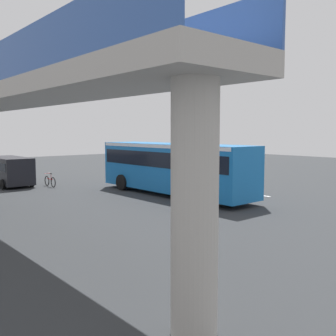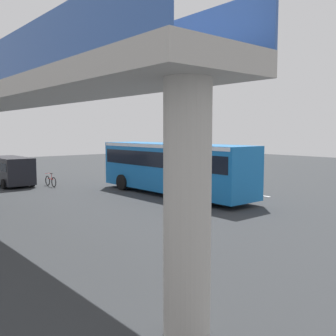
{
  "view_description": "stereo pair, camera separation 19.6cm",
  "coord_description": "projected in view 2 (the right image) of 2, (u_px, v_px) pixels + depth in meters",
  "views": [
    {
      "loc": [
        -18.28,
        16.28,
        3.9
      ],
      "look_at": [
        0.02,
        0.5,
        1.6
      ],
      "focal_mm": 41.24,
      "sensor_mm": 36.0,
      "label": 1
    },
    {
      "loc": [
        -18.4,
        16.14,
        3.9
      ],
      "look_at": [
        0.02,
        0.5,
        1.6
      ],
      "focal_mm": 41.24,
      "sensor_mm": 36.0,
      "label": 2
    }
  ],
  "objects": [
    {
      "name": "parked_van",
      "position": [
        10.0,
        169.0,
        27.89
      ],
      "size": [
        4.8,
        2.17,
        2.05
      ],
      "color": "black",
      "rests_on": "ground"
    },
    {
      "name": "lane_dash_leftmost",
      "position": [
        256.0,
        195.0,
        23.78
      ],
      "size": [
        2.0,
        0.2,
        0.01
      ],
      "primitive_type": "cube",
      "color": "silver",
      "rests_on": "ground"
    },
    {
      "name": "bicycle_red",
      "position": [
        51.0,
        181.0,
        27.36
      ],
      "size": [
        1.77,
        0.44,
        0.96
      ],
      "color": "black",
      "rests_on": "ground"
    },
    {
      "name": "lane_dash_centre",
      "position": [
        172.0,
        182.0,
        29.85
      ],
      "size": [
        2.0,
        0.2,
        0.01
      ],
      "primitive_type": "cube",
      "color": "silver",
      "rests_on": "ground"
    },
    {
      "name": "ground",
      "position": [
        174.0,
        192.0,
        24.73
      ],
      "size": [
        80.0,
        80.0,
        0.0
      ],
      "primitive_type": "plane",
      "color": "#2D3033"
    },
    {
      "name": "lane_dash_left",
      "position": [
        209.0,
        188.0,
        26.82
      ],
      "size": [
        2.0,
        0.2,
        0.01
      ],
      "primitive_type": "cube",
      "color": "silver",
      "rests_on": "ground"
    },
    {
      "name": "city_bus",
      "position": [
        173.0,
        164.0,
        23.58
      ],
      "size": [
        11.54,
        2.85,
        3.15
      ],
      "color": "#196BB7",
      "rests_on": "ground"
    }
  ]
}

